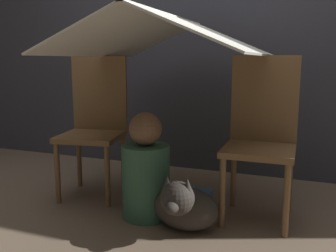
# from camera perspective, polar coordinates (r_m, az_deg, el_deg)

# --- Properties ---
(ground_plane) EXTENTS (8.80, 8.80, 0.00)m
(ground_plane) POSITION_cam_1_polar(r_m,az_deg,el_deg) (2.45, -0.55, -12.69)
(ground_plane) COLOR #7A6651
(wall_back) EXTENTS (7.00, 0.05, 2.50)m
(wall_back) POSITION_cam_1_polar(r_m,az_deg,el_deg) (3.21, 6.07, 15.36)
(wall_back) COLOR #3D3D47
(wall_back) RESTS_ON ground_plane
(chair_left) EXTENTS (0.47, 0.47, 0.98)m
(chair_left) POSITION_cam_1_polar(r_m,az_deg,el_deg) (2.69, -11.04, 0.72)
(chair_left) COLOR brown
(chair_left) RESTS_ON ground_plane
(chair_right) EXTENTS (0.41, 0.41, 0.98)m
(chair_right) POSITION_cam_1_polar(r_m,az_deg,el_deg) (2.31, 14.03, -0.92)
(chair_right) COLOR brown
(chair_right) RESTS_ON ground_plane
(sheet_canopy) EXTENTS (1.14, 1.24, 0.25)m
(sheet_canopy) POSITION_cam_1_polar(r_m,az_deg,el_deg) (2.33, 0.00, 13.73)
(sheet_canopy) COLOR silver
(person_front) EXTENTS (0.29, 0.29, 0.64)m
(person_front) POSITION_cam_1_polar(r_m,az_deg,el_deg) (2.28, -3.39, -7.08)
(person_front) COLOR #38664C
(person_front) RESTS_ON ground_plane
(dog) EXTENTS (0.37, 0.37, 0.35)m
(dog) POSITION_cam_1_polar(r_m,az_deg,el_deg) (2.11, 2.35, -12.04)
(dog) COLOR #332D28
(dog) RESTS_ON ground_plane
(floor_cushion) EXTENTS (0.46, 0.37, 0.10)m
(floor_cushion) POSITION_cam_1_polar(r_m,az_deg,el_deg) (2.47, 0.50, -11.31)
(floor_cushion) COLOR #4C7FB2
(floor_cushion) RESTS_ON ground_plane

